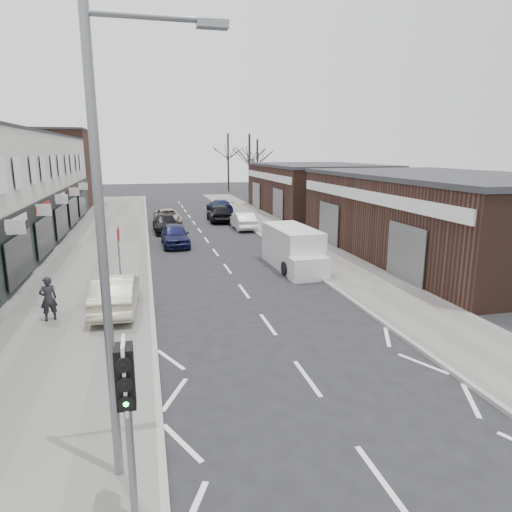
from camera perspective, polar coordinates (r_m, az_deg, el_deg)
ground at (r=11.11m, az=10.15°, el=-19.50°), size 160.00×160.00×0.00m
pavement_left at (r=31.20m, az=-18.58°, el=1.44°), size 5.50×64.00×0.12m
pavement_right at (r=32.56m, az=3.89°, el=2.56°), size 3.50×64.00×0.12m
brick_block_far at (r=54.39m, az=-24.19°, el=9.83°), size 8.00×10.00×8.00m
right_unit_near at (r=28.14m, az=22.33°, el=4.49°), size 10.00×18.00×4.50m
right_unit_far at (r=45.75m, az=7.50°, el=8.25°), size 10.00×16.00×4.50m
tree_far_a at (r=58.29m, az=-0.81°, el=7.13°), size 3.60×3.60×8.00m
tree_far_b at (r=64.68m, az=0.17°, el=7.71°), size 3.60×3.60×7.50m
tree_far_c at (r=69.89m, az=-3.44°, el=8.08°), size 3.60×3.60×8.50m
traffic_light at (r=7.40m, az=-15.90°, el=-15.93°), size 0.28×0.60×3.10m
street_lamp at (r=7.84m, az=-17.53°, el=2.75°), size 2.23×0.22×8.00m
warning_sign at (r=20.88m, az=-16.75°, el=2.13°), size 0.12×0.80×2.70m
white_van at (r=23.67m, az=4.65°, el=0.89°), size 2.08×5.45×2.10m
sedan_on_pavement at (r=17.76m, az=-17.12°, el=-4.37°), size 1.67×4.28×1.39m
pedestrian at (r=17.52m, az=-24.53°, el=-4.87°), size 0.69×0.59×1.59m
parked_car_left_a at (r=29.61m, az=-10.08°, el=2.60°), size 1.71×4.14×1.40m
parked_car_left_b at (r=34.85m, az=-11.21°, el=4.00°), size 1.95×4.48×1.28m
parked_car_left_c at (r=38.70m, az=-11.01°, el=4.84°), size 2.27×4.51×1.22m
parked_car_right_a at (r=35.45m, az=-1.63°, el=4.41°), size 1.40×4.00×1.32m
parked_car_right_b at (r=39.45m, az=-4.63°, el=5.41°), size 1.91×4.52×1.53m
parked_car_right_c at (r=45.24m, az=-4.57°, el=6.24°), size 2.28×4.66×1.31m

